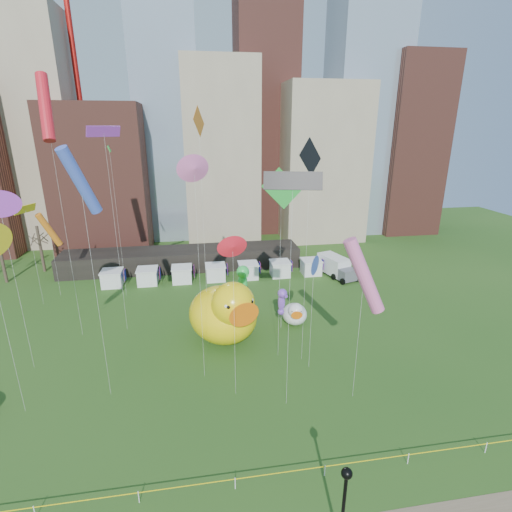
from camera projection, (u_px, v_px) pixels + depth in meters
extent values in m
plane|color=#254F18|center=(235.00, 489.00, 24.83)|extent=(160.00, 160.00, 0.00)
cube|color=gray|center=(36.00, 133.00, 71.50)|extent=(14.00, 12.00, 42.00)
cube|color=brown|center=(102.00, 179.00, 70.28)|extent=(16.00, 14.00, 26.00)
cube|color=#8C9EB2|center=(166.00, 97.00, 74.94)|extent=(12.00, 12.00, 55.00)
cube|color=gray|center=(221.00, 154.00, 76.09)|extent=(14.00, 14.00, 34.00)
cube|color=brown|center=(265.00, 65.00, 77.77)|extent=(12.00, 12.00, 68.00)
cube|color=gray|center=(320.00, 164.00, 77.90)|extent=(16.00, 14.00, 30.00)
cube|color=#8C9EB2|center=(362.00, 117.00, 80.28)|extent=(14.00, 12.00, 48.00)
cube|color=brown|center=(408.00, 147.00, 81.85)|extent=(12.00, 12.00, 36.00)
cylinder|color=red|center=(71.00, 33.00, 69.14)|extent=(1.00, 1.00, 76.00)
cylinder|color=red|center=(346.00, 43.00, 77.05)|extent=(1.00, 1.00, 76.00)
cube|color=black|center=(183.00, 259.00, 62.97)|extent=(38.00, 6.00, 3.20)
cube|color=white|center=(112.00, 279.00, 56.00)|extent=(2.80, 2.80, 2.20)
cube|color=red|center=(125.00, 275.00, 56.12)|extent=(0.08, 1.40, 1.60)
cube|color=white|center=(148.00, 277.00, 56.76)|extent=(2.80, 2.80, 2.20)
cube|color=red|center=(160.00, 273.00, 56.88)|extent=(0.08, 1.40, 1.60)
cube|color=white|center=(182.00, 275.00, 57.52)|extent=(2.80, 2.80, 2.20)
cube|color=red|center=(194.00, 271.00, 57.64)|extent=(0.08, 1.40, 1.60)
cube|color=white|center=(216.00, 273.00, 58.29)|extent=(2.80, 2.80, 2.20)
cube|color=red|center=(227.00, 269.00, 58.40)|extent=(0.08, 1.40, 1.60)
cube|color=white|center=(248.00, 271.00, 59.05)|extent=(2.80, 2.80, 2.20)
cube|color=red|center=(260.00, 267.00, 59.16)|extent=(0.08, 1.40, 1.60)
cube|color=white|center=(280.00, 269.00, 59.81)|extent=(2.80, 2.80, 2.20)
cube|color=red|center=(291.00, 265.00, 59.92)|extent=(0.08, 1.40, 1.60)
cube|color=white|center=(311.00, 267.00, 60.57)|extent=(2.80, 2.80, 2.20)
cube|color=red|center=(322.00, 264.00, 60.68)|extent=(0.08, 1.40, 1.60)
cylinder|color=#382B21|center=(1.00, 257.00, 56.38)|extent=(0.44, 0.44, 8.00)
cylinder|color=#382B21|center=(41.00, 249.00, 60.81)|extent=(0.44, 0.44, 7.50)
cylinder|color=white|center=(35.00, 512.00, 22.86)|extent=(0.06, 0.06, 0.90)
cylinder|color=white|center=(139.00, 497.00, 23.77)|extent=(0.06, 0.06, 0.90)
cylinder|color=white|center=(235.00, 483.00, 24.68)|extent=(0.06, 0.06, 0.90)
cylinder|color=white|center=(325.00, 471.00, 25.60)|extent=(0.06, 0.06, 0.90)
cylinder|color=white|center=(408.00, 459.00, 26.51)|extent=(0.06, 0.06, 0.90)
cylinder|color=white|center=(486.00, 448.00, 27.42)|extent=(0.06, 0.06, 0.90)
cube|color=yellow|center=(235.00, 479.00, 24.57)|extent=(50.00, 0.02, 0.07)
ellipsoid|color=yellow|center=(223.00, 314.00, 41.49)|extent=(9.53, 10.28, 5.89)
ellipsoid|color=yellow|center=(211.00, 304.00, 44.24)|extent=(2.35, 2.09, 2.39)
sphere|color=yellow|center=(233.00, 304.00, 38.54)|extent=(5.66, 5.66, 4.43)
cone|color=orange|center=(242.00, 313.00, 37.03)|extent=(2.96, 2.70, 2.44)
sphere|color=white|center=(227.00, 306.00, 36.79)|extent=(0.80, 0.80, 0.80)
sphere|color=white|center=(249.00, 300.00, 37.90)|extent=(0.80, 0.80, 0.80)
sphere|color=black|center=(229.00, 307.00, 36.47)|extent=(0.40, 0.40, 0.40)
sphere|color=black|center=(251.00, 302.00, 37.59)|extent=(0.40, 0.40, 0.40)
ellipsoid|color=white|center=(295.00, 314.00, 45.30)|extent=(3.37, 3.79, 2.40)
ellipsoid|color=white|center=(293.00, 309.00, 46.57)|extent=(0.88, 0.73, 0.97)
sphere|color=white|center=(296.00, 311.00, 43.97)|extent=(2.05, 2.05, 1.80)
cone|color=orange|center=(297.00, 314.00, 43.27)|extent=(1.10, 0.95, 0.99)
sphere|color=white|center=(292.00, 311.00, 43.42)|extent=(0.32, 0.32, 0.32)
sphere|color=white|center=(301.00, 311.00, 43.43)|extent=(0.32, 0.32, 0.32)
sphere|color=black|center=(292.00, 312.00, 43.27)|extent=(0.16, 0.16, 0.16)
sphere|color=black|center=(301.00, 311.00, 43.29)|extent=(0.16, 0.16, 0.16)
cylinder|color=silver|center=(243.00, 303.00, 45.15)|extent=(0.03, 0.03, 4.95)
ellipsoid|color=green|center=(243.00, 284.00, 44.36)|extent=(1.29, 1.13, 2.85)
sphere|color=green|center=(243.00, 272.00, 43.73)|extent=(1.73, 1.73, 1.46)
cone|color=green|center=(243.00, 274.00, 43.14)|extent=(0.69, 1.00, 0.51)
sphere|color=green|center=(243.00, 296.00, 44.93)|extent=(1.02, 1.02, 1.02)
cylinder|color=silver|center=(281.00, 315.00, 44.11)|extent=(0.03, 0.03, 3.27)
ellipsoid|color=purple|center=(281.00, 302.00, 43.59)|extent=(1.01, 0.91, 2.12)
sphere|color=purple|center=(282.00, 294.00, 43.08)|extent=(1.37, 1.37, 1.08)
cone|color=purple|center=(283.00, 296.00, 42.65)|extent=(0.58, 0.76, 0.38)
sphere|color=purple|center=(281.00, 312.00, 44.02)|extent=(0.76, 0.76, 0.76)
cylinder|color=black|center=(343.00, 512.00, 20.60)|extent=(0.19, 0.19, 5.12)
sphere|color=black|center=(347.00, 473.00, 19.73)|extent=(0.60, 0.60, 0.60)
cone|color=black|center=(347.00, 469.00, 19.62)|extent=(0.21, 0.21, 0.27)
cube|color=silver|center=(333.00, 264.00, 60.23)|extent=(4.05, 5.87, 2.67)
cube|color=#595960|center=(347.00, 275.00, 57.51)|extent=(2.92, 2.57, 1.71)
cylinder|color=black|center=(334.00, 277.00, 58.41)|extent=(0.54, 1.00, 0.96)
cylinder|color=black|center=(348.00, 274.00, 59.55)|extent=(0.54, 1.00, 0.96)
cylinder|color=black|center=(320.00, 269.00, 61.49)|extent=(0.54, 1.00, 0.96)
cylinder|color=black|center=(333.00, 267.00, 62.62)|extent=(0.54, 1.00, 0.96)
cylinder|color=silver|center=(234.00, 325.00, 31.51)|extent=(0.02, 0.02, 13.45)
cone|color=red|center=(233.00, 247.00, 29.35)|extent=(1.65, 0.72, 1.66)
cylinder|color=silver|center=(358.00, 339.00, 31.56)|extent=(0.02, 0.02, 11.19)
cylinder|color=pink|center=(364.00, 276.00, 29.77)|extent=(3.79, 2.08, 6.19)
cylinder|color=silver|center=(289.00, 303.00, 29.47)|extent=(0.02, 0.02, 18.63)
cube|color=black|center=(293.00, 181.00, 26.49)|extent=(4.10, 1.42, 1.24)
cylinder|color=silver|center=(118.00, 226.00, 50.09)|extent=(0.02, 0.02, 19.59)
cube|color=green|center=(109.00, 149.00, 46.95)|extent=(0.72, 2.39, 0.73)
cylinder|color=silver|center=(7.00, 333.00, 29.26)|extent=(0.02, 0.02, 14.53)
cylinder|color=silver|center=(311.00, 318.00, 35.74)|extent=(0.02, 0.02, 10.52)
cone|color=blue|center=(314.00, 265.00, 34.06)|extent=(1.11, 1.52, 1.69)
cylinder|color=silver|center=(55.00, 264.00, 51.68)|extent=(0.02, 0.02, 9.36)
cylinder|color=orange|center=(49.00, 230.00, 50.18)|extent=(2.64, 2.53, 4.82)
cylinder|color=silver|center=(116.00, 239.00, 40.84)|extent=(0.02, 0.02, 21.72)
cube|color=purple|center=(103.00, 131.00, 37.36)|extent=(2.99, 2.43, 1.04)
cylinder|color=silver|center=(66.00, 232.00, 39.37)|extent=(0.02, 0.02, 23.86)
cylinder|color=red|center=(45.00, 107.00, 35.55)|extent=(1.94, 3.87, 6.34)
cylinder|color=silver|center=(200.00, 281.00, 33.03)|extent=(0.02, 0.02, 19.07)
cone|color=pink|center=(194.00, 168.00, 29.98)|extent=(1.84, 1.54, 2.14)
cylinder|color=silver|center=(306.00, 267.00, 35.55)|extent=(0.02, 0.02, 19.73)
cube|color=black|center=(310.00, 157.00, 32.39)|extent=(2.55, 2.06, 3.25)
cylinder|color=silver|center=(280.00, 278.00, 36.61)|extent=(0.02, 0.02, 16.98)
cube|color=green|center=(281.00, 189.00, 33.89)|extent=(3.70, 0.37, 3.71)
cylinder|color=silver|center=(35.00, 259.00, 48.47)|extent=(0.02, 0.02, 12.70)
cube|color=yellow|center=(25.00, 209.00, 46.44)|extent=(1.63, 3.06, 0.96)
cylinder|color=silver|center=(97.00, 298.00, 30.68)|extent=(0.02, 0.02, 18.42)
cylinder|color=blue|center=(80.00, 181.00, 27.72)|extent=(2.54, 2.94, 5.15)
cylinder|color=silver|center=(204.00, 240.00, 38.88)|extent=(0.02, 0.02, 22.60)
cube|color=orange|center=(199.00, 121.00, 35.25)|extent=(1.07, 2.57, 2.77)
cylinder|color=silver|center=(18.00, 292.00, 34.76)|extent=(0.02, 0.02, 16.03)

